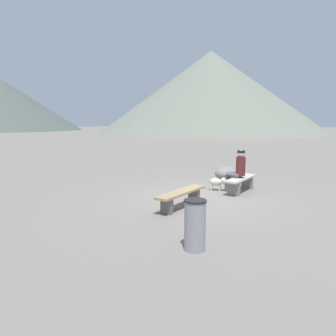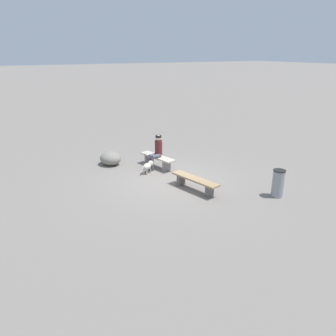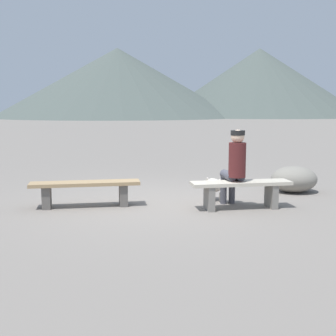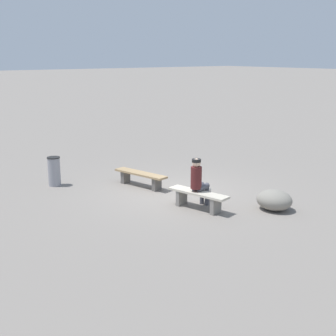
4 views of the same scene
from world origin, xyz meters
name	(u,v)px [view 3 (image 3 of 4)]	position (x,y,z in m)	size (l,w,h in m)	color
ground	(155,205)	(0.00, 0.00, -0.03)	(210.00, 210.00, 0.06)	gray
bench_left	(85,189)	(-1.15, -0.37, 0.31)	(1.87, 0.77, 0.43)	#605B56
bench_right	(241,189)	(1.46, -0.35, 0.33)	(1.72, 0.75, 0.46)	gray
seated_person	(235,163)	(1.36, -0.28, 0.75)	(0.41, 0.61, 1.32)	#511E1E
dog	(216,185)	(1.07, 0.24, 0.28)	(0.45, 0.59, 0.43)	beige
boulder	(294,179)	(2.68, 1.15, 0.26)	(0.92, 0.80, 0.52)	gray
distant_peak_0	(118,83)	(-12.46, 69.16, 5.98)	(42.40, 42.40, 11.97)	#4C5651
distant_peak_2	(259,83)	(13.11, 75.84, 6.30)	(38.23, 38.23, 12.60)	#4C5651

